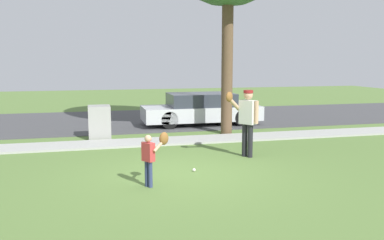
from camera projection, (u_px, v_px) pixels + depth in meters
ground_plane at (157, 143)px, 12.55m from camera, size 48.00×48.00×0.00m
sidewalk_strip at (157, 141)px, 12.64m from camera, size 36.00×1.20×0.06m
road_surface at (138, 120)px, 17.44m from camera, size 36.00×6.80×0.02m
person_adult at (246, 116)px, 10.60m from camera, size 0.88×0.53×1.76m
person_child at (152, 152)px, 8.13m from camera, size 0.58×0.32×1.10m
baseball at (194, 170)px, 9.32m from camera, size 0.07×0.07×0.07m
utility_cabinet at (99, 122)px, 13.22m from camera, size 0.70×0.73×1.08m
parked_sedan_silver at (201, 109)px, 16.10m from camera, size 4.60×1.80×1.23m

